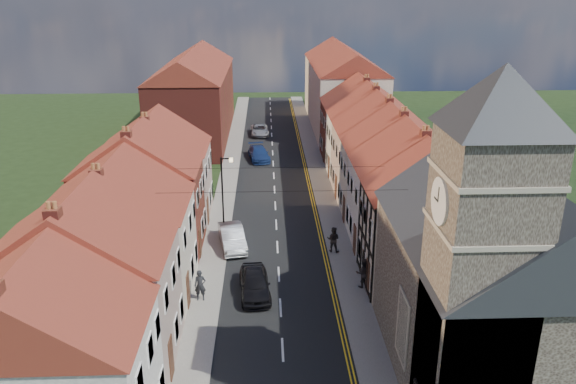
% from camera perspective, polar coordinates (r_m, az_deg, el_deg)
% --- Properties ---
extents(road, '(7.00, 90.00, 0.02)m').
position_cam_1_polar(road, '(51.15, -1.38, 0.24)').
color(road, black).
rests_on(road, ground).
extents(pavement_left, '(1.80, 90.00, 0.12)m').
position_cam_1_polar(pavement_left, '(51.27, -6.30, 0.23)').
color(pavement_left, '#ADA59D').
rests_on(pavement_left, ground).
extents(pavement_right, '(1.80, 90.00, 0.12)m').
position_cam_1_polar(pavement_right, '(51.38, 3.53, 0.36)').
color(pavement_right, '#ADA59D').
rests_on(pavement_right, ground).
extents(church, '(11.25, 14.25, 15.20)m').
position_cam_1_polar(church, '(26.33, 20.59, -7.32)').
color(church, '#322823').
rests_on(church, ground).
extents(cottage_r_tudor, '(8.30, 5.20, 9.00)m').
position_cam_1_polar(cottage_r_tudor, '(34.86, 14.49, -2.37)').
color(cottage_r_tudor, '#B1AD95').
rests_on(cottage_r_tudor, ground).
extents(cottage_r_white_near, '(8.30, 6.00, 9.00)m').
position_cam_1_polar(cottage_r_white_near, '(39.71, 12.41, 0.61)').
color(cottage_r_white_near, white).
rests_on(cottage_r_white_near, ground).
extents(cottage_r_cream_mid, '(8.30, 5.20, 9.00)m').
position_cam_1_polar(cottage_r_cream_mid, '(44.68, 10.75, 2.94)').
color(cottage_r_cream_mid, '#B1AD95').
rests_on(cottage_r_cream_mid, ground).
extents(cottage_r_pink, '(8.30, 6.00, 9.00)m').
position_cam_1_polar(cottage_r_pink, '(49.75, 9.41, 4.79)').
color(cottage_r_pink, tan).
rests_on(cottage_r_pink, ground).
extents(cottage_r_white_far, '(8.30, 5.20, 9.00)m').
position_cam_1_polar(cottage_r_white_far, '(54.88, 8.32, 6.30)').
color(cottage_r_white_far, white).
rests_on(cottage_r_white_far, ground).
extents(cottage_r_cream_far, '(8.30, 6.00, 9.00)m').
position_cam_1_polar(cottage_r_cream_far, '(60.05, 7.41, 7.54)').
color(cottage_r_cream_far, maroon).
rests_on(cottage_r_cream_far, ground).
extents(cottage_l_brick_near, '(8.30, 5.70, 8.80)m').
position_cam_1_polar(cottage_l_brick_near, '(23.73, -24.02, -15.28)').
color(cottage_l_brick_near, white).
rests_on(cottage_l_brick_near, ground).
extents(cottage_l_cream, '(8.30, 6.30, 9.10)m').
position_cam_1_polar(cottage_l_cream, '(28.28, -19.96, -8.37)').
color(cottage_l_cream, tan).
rests_on(cottage_l_cream, ground).
extents(cottage_l_white, '(8.30, 6.90, 8.80)m').
position_cam_1_polar(cottage_l_white, '(33.87, -16.86, -3.47)').
color(cottage_l_white, '#B1AD95').
rests_on(cottage_l_white, ground).
extents(cottage_l_brick_mid, '(8.30, 5.70, 9.10)m').
position_cam_1_polar(cottage_l_brick_mid, '(39.33, -14.80, 0.29)').
color(cottage_l_brick_mid, maroon).
rests_on(cottage_l_brick_mid, ground).
extents(cottage_l_pink, '(8.30, 6.30, 8.80)m').
position_cam_1_polar(cottage_l_pink, '(44.76, -13.29, 2.63)').
color(cottage_l_pink, tan).
rests_on(cottage_l_pink, ground).
extents(block_right_far, '(8.30, 24.20, 10.50)m').
position_cam_1_polar(block_right_far, '(74.75, 5.52, 10.74)').
color(block_right_far, '#B1AD95').
rests_on(block_right_far, ground).
extents(block_left_far, '(8.30, 24.20, 10.50)m').
position_cam_1_polar(block_left_far, '(69.69, -9.49, 9.87)').
color(block_left_far, maroon).
rests_on(block_left_far, ground).
extents(lamppost, '(0.88, 0.15, 6.00)m').
position_cam_1_polar(lamppost, '(40.66, -6.56, 0.03)').
color(lamppost, black).
rests_on(lamppost, pavement_left).
extents(car_near, '(2.13, 4.54, 1.50)m').
position_cam_1_polar(car_near, '(34.04, -3.41, -9.25)').
color(car_near, black).
rests_on(car_near, ground).
extents(car_mid, '(2.40, 4.78, 1.50)m').
position_cam_1_polar(car_mid, '(40.01, -5.70, -4.60)').
color(car_mid, '#B2B5BA').
rests_on(car_mid, ground).
extents(car_far, '(2.66, 5.02, 1.39)m').
position_cam_1_polar(car_far, '(59.95, -2.98, 3.93)').
color(car_far, navy).
rests_on(car_far, ground).
extents(car_distant, '(2.33, 4.66, 1.27)m').
position_cam_1_polar(car_distant, '(70.13, -2.90, 6.29)').
color(car_distant, '#999AA0').
rests_on(car_distant, ground).
extents(pedestrian_left, '(0.70, 0.47, 1.88)m').
position_cam_1_polar(pedestrian_left, '(33.53, -8.91, -9.36)').
color(pedestrian_left, black).
rests_on(pedestrian_left, pavement_left).
extents(pedestrian_right, '(0.98, 0.79, 1.91)m').
position_cam_1_polar(pedestrian_right, '(34.75, 7.65, -8.14)').
color(pedestrian_right, '#2A2421').
rests_on(pedestrian_right, pavement_right).
extents(pedestrian_right_b, '(1.06, 0.94, 1.81)m').
position_cam_1_polar(pedestrian_right_b, '(38.98, 4.61, -4.81)').
color(pedestrian_right_b, black).
rests_on(pedestrian_right_b, pavement_right).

